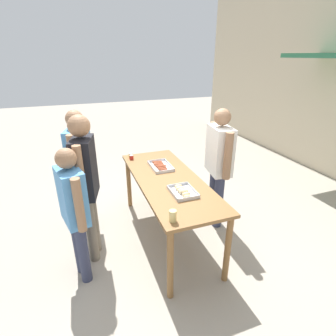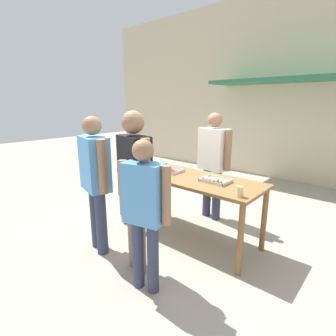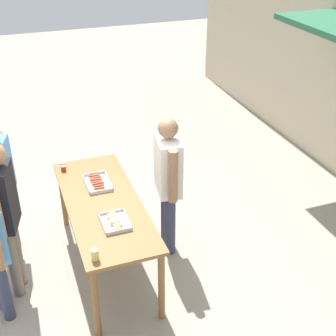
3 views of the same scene
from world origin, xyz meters
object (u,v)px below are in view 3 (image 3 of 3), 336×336
object	(u,v)px
condiment_jar_mustard	(63,165)
condiment_jar_ketchup	(63,168)
food_tray_sausages	(98,183)
person_server_behind_table	(168,176)
person_customer_waiting_in_line	(4,207)
beer_cup	(95,255)
food_tray_buns	(115,222)

from	to	relation	value
condiment_jar_mustard	condiment_jar_ketchup	xyz separation A→B (m)	(0.09, -0.01, 0.00)
food_tray_sausages	person_server_behind_table	distance (m)	0.84
person_server_behind_table	person_customer_waiting_in_line	size ratio (longest dim) A/B	0.96
person_server_behind_table	person_customer_waiting_in_line	xyz separation A→B (m)	(0.13, -1.82, 0.07)
food_tray_sausages	condiment_jar_ketchup	xyz separation A→B (m)	(-0.45, -0.33, 0.02)
condiment_jar_ketchup	person_customer_waiting_in_line	bearing A→B (deg)	-39.23
condiment_jar_mustard	person_customer_waiting_in_line	xyz separation A→B (m)	(0.97, -0.73, 0.16)
condiment_jar_mustard	person_server_behind_table	world-z (taller)	person_server_behind_table
condiment_jar_ketchup	person_server_behind_table	size ratio (longest dim) A/B	0.04
beer_cup	condiment_jar_mustard	bearing A→B (deg)	-179.82
food_tray_sausages	person_customer_waiting_in_line	xyz separation A→B (m)	(0.44, -1.05, 0.19)
beer_cup	person_customer_waiting_in_line	distance (m)	1.15
beer_cup	person_customer_waiting_in_line	size ratio (longest dim) A/B	0.06
food_tray_buns	food_tray_sausages	bearing A→B (deg)	179.96
condiment_jar_ketchup	person_server_behind_table	bearing A→B (deg)	55.44
food_tray_sausages	food_tray_buns	world-z (taller)	food_tray_buns
condiment_jar_mustard	beer_cup	size ratio (longest dim) A/B	0.60
food_tray_buns	beer_cup	world-z (taller)	beer_cup
food_tray_buns	person_server_behind_table	distance (m)	0.94
food_tray_buns	person_server_behind_table	xyz separation A→B (m)	(-0.52, 0.77, 0.11)
beer_cup	person_customer_waiting_in_line	world-z (taller)	person_customer_waiting_in_line
food_tray_sausages	condiment_jar_mustard	distance (m)	0.62
food_tray_sausages	beer_cup	size ratio (longest dim) A/B	3.64
person_customer_waiting_in_line	condiment_jar_mustard	bearing A→B (deg)	-23.44
condiment_jar_mustard	person_customer_waiting_in_line	distance (m)	1.23
food_tray_sausages	beer_cup	bearing A→B (deg)	-13.36
person_customer_waiting_in_line	food_tray_buns	bearing A→B (deg)	-96.99
food_tray_sausages	person_customer_waiting_in_line	size ratio (longest dim) A/B	0.24
condiment_jar_ketchup	condiment_jar_mustard	bearing A→B (deg)	174.44
beer_cup	condiment_jar_ketchup	bearing A→B (deg)	-179.53
food_tray_sausages	beer_cup	world-z (taller)	beer_cup
person_server_behind_table	person_customer_waiting_in_line	distance (m)	1.83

